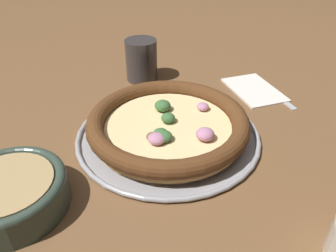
{
  "coord_description": "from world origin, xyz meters",
  "views": [
    {
      "loc": [
        -0.47,
        -0.01,
        0.34
      ],
      "look_at": [
        0.0,
        0.0,
        0.02
      ],
      "focal_mm": 35.0,
      "sensor_mm": 36.0,
      "label": 1
    }
  ],
  "objects": [
    {
      "name": "fork",
      "position": [
        0.18,
        -0.22,
        0.0
      ],
      "size": [
        0.16,
        0.07,
        0.0
      ],
      "rotation": [
        0.0,
        0.0,
        6.63
      ],
      "color": "#B7B7BC",
      "rests_on": "ground_plane"
    },
    {
      "name": "ground_plane",
      "position": [
        0.0,
        0.0,
        0.0
      ],
      "size": [
        3.0,
        3.0,
        0.0
      ],
      "primitive_type": "plane",
      "color": "brown"
    },
    {
      "name": "napkin",
      "position": [
        0.18,
        -0.19,
        0.0
      ],
      "size": [
        0.16,
        0.13,
        0.01
      ],
      "rotation": [
        0.0,
        0.0,
        0.35
      ],
      "color": "white",
      "rests_on": "ground_plane"
    },
    {
      "name": "pizza",
      "position": [
        -0.0,
        -0.0,
        0.03
      ],
      "size": [
        0.28,
        0.28,
        0.04
      ],
      "color": "tan",
      "rests_on": "pizza_tray"
    },
    {
      "name": "drinking_cup",
      "position": [
        0.23,
        0.06,
        0.05
      ],
      "size": [
        0.07,
        0.07,
        0.09
      ],
      "color": "#383333",
      "rests_on": "ground_plane"
    },
    {
      "name": "pizza_tray",
      "position": [
        0.0,
        0.0,
        0.0
      ],
      "size": [
        0.32,
        0.32,
        0.01
      ],
      "color": "#9E9EA3",
      "rests_on": "ground_plane"
    },
    {
      "name": "bowl_near",
      "position": [
        -0.16,
        0.21,
        0.03
      ],
      "size": [
        0.15,
        0.15,
        0.05
      ],
      "color": "#334238",
      "rests_on": "ground_plane"
    }
  ]
}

